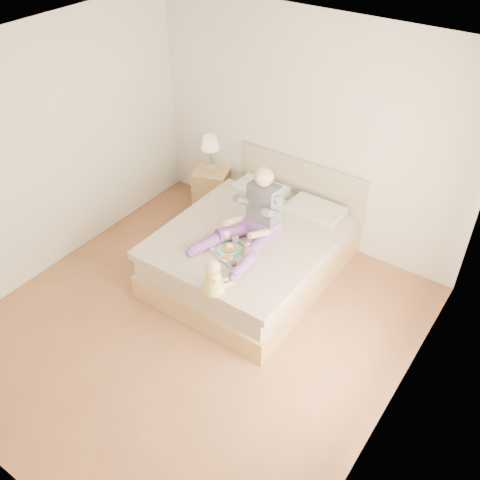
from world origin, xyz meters
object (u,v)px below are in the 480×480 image
Objects in this scene: adult at (254,220)px; baby at (214,278)px; bed at (255,249)px; nightstand at (212,188)px; tray at (234,252)px.

adult is 2.86× the size of baby.
bed is 0.57m from adult.
nightstand is 1.88m from tray.
tray is at bearing -85.58° from adult.
tray is 1.41× the size of baby.
tray is at bearing 133.85° from baby.
baby is (0.15, -0.87, -0.10)m from adult.
tray is (-0.01, -0.34, -0.21)m from adult.
bed is 4.33× the size of tray.
nightstand is 1.09× the size of tray.
bed is at bearing 116.77° from tray.
tray reaches higher than nightstand.
adult is at bearing 106.39° from tray.
baby is at bearing -71.28° from nightstand.
tray is (0.08, -0.50, 0.32)m from bed.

